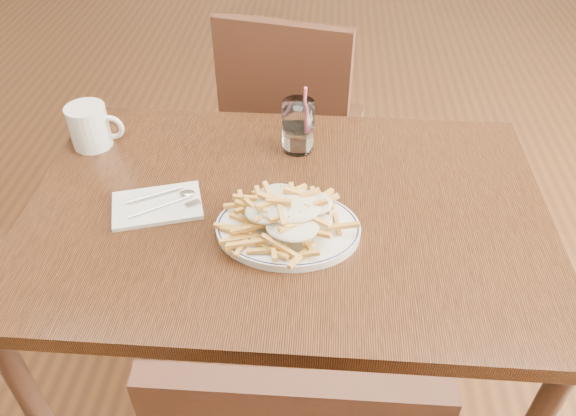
# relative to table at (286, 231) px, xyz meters

# --- Properties ---
(floor) EXTENTS (7.00, 7.00, 0.00)m
(floor) POSITION_rel_table_xyz_m (0.00, 0.00, -0.67)
(floor) COLOR black
(floor) RESTS_ON ground
(table) EXTENTS (1.20, 0.80, 0.75)m
(table) POSITION_rel_table_xyz_m (0.00, 0.00, 0.00)
(table) COLOR black
(table) RESTS_ON ground
(chair_far) EXTENTS (0.51, 0.51, 0.93)m
(chair_far) POSITION_rel_table_xyz_m (-0.04, 0.71, -0.14)
(chair_far) COLOR black
(chair_far) RESTS_ON ground
(fries_plate) EXTENTS (0.34, 0.31, 0.02)m
(fries_plate) POSITION_rel_table_xyz_m (0.01, -0.09, 0.09)
(fries_plate) COLOR white
(fries_plate) RESTS_ON table
(loaded_fries) EXTENTS (0.32, 0.29, 0.08)m
(loaded_fries) POSITION_rel_table_xyz_m (0.01, -0.09, 0.14)
(loaded_fries) COLOR gold
(loaded_fries) RESTS_ON fries_plate
(napkin) EXTENTS (0.23, 0.18, 0.01)m
(napkin) POSITION_rel_table_xyz_m (-0.29, -0.02, 0.08)
(napkin) COLOR silver
(napkin) RESTS_ON table
(cutlery) EXTENTS (0.17, 0.15, 0.01)m
(cutlery) POSITION_rel_table_xyz_m (-0.30, -0.02, 0.09)
(cutlery) COLOR silver
(cutlery) RESTS_ON napkin
(water_glass) EXTENTS (0.08, 0.08, 0.18)m
(water_glass) POSITION_rel_table_xyz_m (0.01, 0.23, 0.14)
(water_glass) COLOR white
(water_glass) RESTS_ON table
(coffee_mug) EXTENTS (0.14, 0.10, 0.11)m
(coffee_mug) POSITION_rel_table_xyz_m (-0.52, 0.21, 0.13)
(coffee_mug) COLOR white
(coffee_mug) RESTS_ON table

